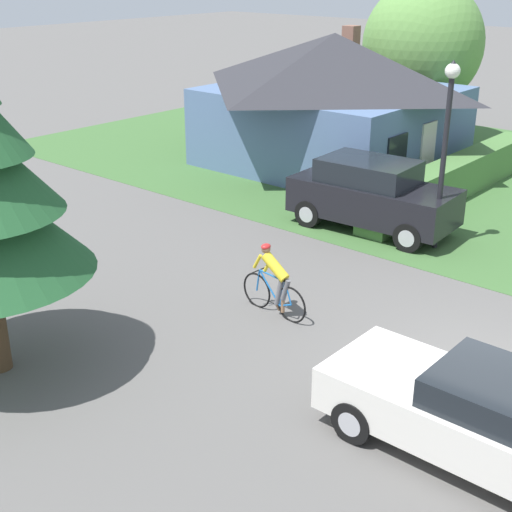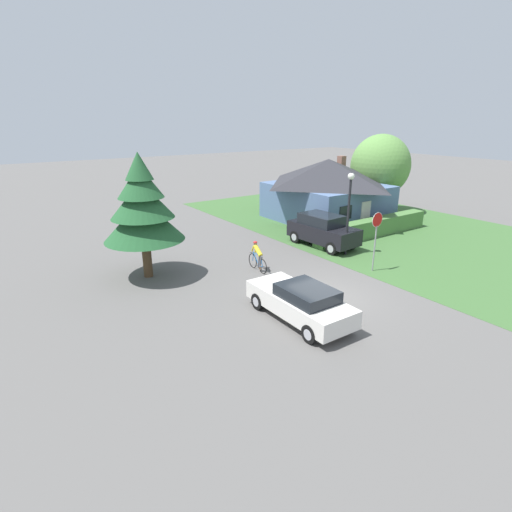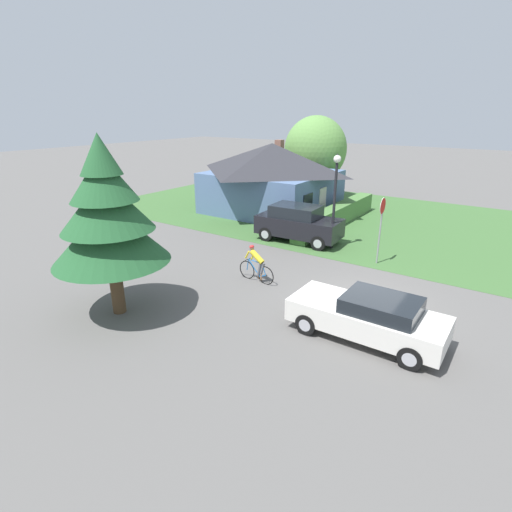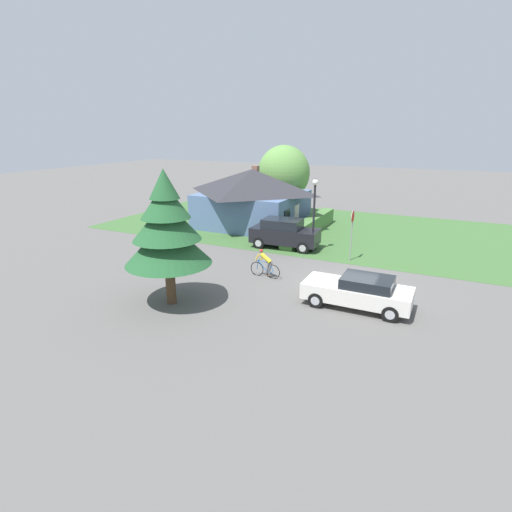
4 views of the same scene
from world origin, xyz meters
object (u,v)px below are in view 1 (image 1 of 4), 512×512
at_px(cottage_house, 333,98).
at_px(cyclist, 274,282).
at_px(deciduous_tree_right, 423,45).
at_px(street_lamp, 447,128).
at_px(parked_suv_right, 372,195).
at_px(sedan_left_lane, 483,417).

height_order(cottage_house, cyclist, cottage_house).
bearing_deg(deciduous_tree_right, cottage_house, 173.36).
relative_size(cyclist, street_lamp, 0.37).
distance_m(cottage_house, parked_suv_right, 7.06).
xyz_separation_m(cyclist, deciduous_tree_right, (15.72, 5.43, 3.06)).
relative_size(cyclist, parked_suv_right, 0.39).
bearing_deg(sedan_left_lane, street_lamp, -58.02).
distance_m(cottage_house, deciduous_tree_right, 5.35).
height_order(sedan_left_lane, deciduous_tree_right, deciduous_tree_right).
height_order(cyclist, deciduous_tree_right, deciduous_tree_right).
height_order(cottage_house, street_lamp, street_lamp).
distance_m(cyclist, street_lamp, 6.08).
xyz_separation_m(cyclist, street_lamp, (5.55, -0.77, 2.36)).
distance_m(cottage_house, cyclist, 12.30).
bearing_deg(deciduous_tree_right, cyclist, -160.93).
height_order(cottage_house, sedan_left_lane, cottage_house).
bearing_deg(deciduous_tree_right, parked_suv_right, -157.30).
bearing_deg(deciduous_tree_right, street_lamp, -148.60).
bearing_deg(cottage_house, cyclist, -150.31).
bearing_deg(cottage_house, parked_suv_right, -135.85).
xyz_separation_m(sedan_left_lane, cyclist, (1.67, 5.23, -0.02)).
bearing_deg(street_lamp, cottage_house, 53.46).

